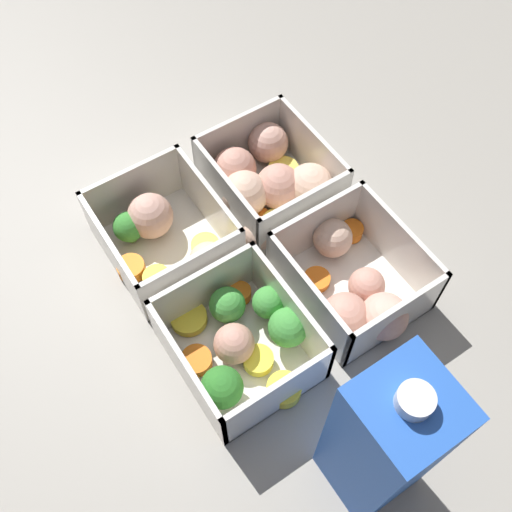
{
  "coord_description": "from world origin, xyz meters",
  "views": [
    {
      "loc": [
        0.27,
        -0.18,
        0.55
      ],
      "look_at": [
        0.0,
        0.0,
        0.02
      ],
      "focal_mm": 42.0,
      "sensor_mm": 36.0,
      "label": 1
    }
  ],
  "objects_px": {
    "container_near_left": "(165,236)",
    "container_far_right": "(354,285)",
    "container_far_left": "(268,181)",
    "container_near_right": "(242,341)",
    "juice_carton": "(384,442)"
  },
  "relations": [
    {
      "from": "container_near_right",
      "to": "juice_carton",
      "type": "bearing_deg",
      "value": 11.02
    },
    {
      "from": "container_far_left",
      "to": "container_far_right",
      "type": "bearing_deg",
      "value": -0.26
    },
    {
      "from": "container_near_left",
      "to": "container_near_right",
      "type": "xyz_separation_m",
      "value": [
        0.14,
        0.0,
        -0.0
      ]
    },
    {
      "from": "container_near_right",
      "to": "container_near_left",
      "type": "bearing_deg",
      "value": -178.47
    },
    {
      "from": "container_far_left",
      "to": "container_near_right",
      "type": "bearing_deg",
      "value": -41.14
    },
    {
      "from": "container_far_right",
      "to": "juice_carton",
      "type": "bearing_deg",
      "value": -33.87
    },
    {
      "from": "juice_carton",
      "to": "container_near_right",
      "type": "bearing_deg",
      "value": -168.98
    },
    {
      "from": "container_far_right",
      "to": "juice_carton",
      "type": "distance_m",
      "value": 0.19
    },
    {
      "from": "container_near_left",
      "to": "container_far_right",
      "type": "distance_m",
      "value": 0.2
    },
    {
      "from": "container_near_right",
      "to": "container_far_right",
      "type": "distance_m",
      "value": 0.13
    },
    {
      "from": "container_near_left",
      "to": "container_near_right",
      "type": "relative_size",
      "value": 0.95
    },
    {
      "from": "juice_carton",
      "to": "container_far_left",
      "type": "bearing_deg",
      "value": 162.03
    },
    {
      "from": "container_near_left",
      "to": "container_far_right",
      "type": "height_order",
      "value": "same"
    },
    {
      "from": "container_near_right",
      "to": "container_far_left",
      "type": "relative_size",
      "value": 1.07
    },
    {
      "from": "container_far_left",
      "to": "container_far_right",
      "type": "height_order",
      "value": "same"
    }
  ]
}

